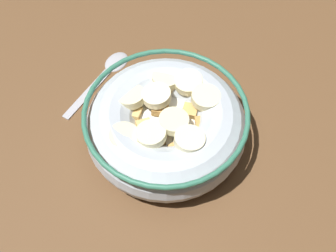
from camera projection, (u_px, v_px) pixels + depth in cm
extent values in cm
cube|color=brown|center=(168.00, 143.00, 52.49)|extent=(114.12, 114.12, 2.00)
cylinder|color=#B2BCC6|center=(168.00, 138.00, 51.39)|extent=(10.34, 10.34, 0.60)
torus|color=#B2BCC6|center=(168.00, 126.00, 49.04)|extent=(18.79, 18.79, 6.18)
torus|color=#337259|center=(168.00, 112.00, 46.69)|extent=(18.83, 18.83, 0.60)
cylinder|color=white|center=(168.00, 122.00, 48.31)|extent=(15.09, 15.09, 0.40)
cube|color=tan|center=(141.00, 81.00, 50.83)|extent=(2.41, 2.41, 0.80)
cube|color=#AD7F42|center=(162.00, 109.00, 48.45)|extent=(2.13, 2.05, 1.02)
cube|color=#B78947|center=(187.00, 82.00, 50.41)|extent=(2.43, 2.44, 0.86)
cube|color=#AD7F42|center=(205.00, 124.00, 47.43)|extent=(1.85, 1.88, 0.85)
cube|color=tan|center=(119.00, 110.00, 48.23)|extent=(2.11, 2.11, 0.78)
cube|color=#B78947|center=(180.00, 149.00, 45.73)|extent=(2.33, 2.37, 0.98)
cube|color=#AD7F42|center=(137.00, 162.00, 44.78)|extent=(2.22, 2.23, 0.81)
cube|color=#AD7F42|center=(156.00, 158.00, 45.05)|extent=(2.16, 2.09, 1.01)
cube|color=tan|center=(174.00, 122.00, 47.63)|extent=(2.21, 2.23, 0.88)
cube|color=tan|center=(210.00, 149.00, 45.69)|extent=(2.39, 2.41, 0.92)
cube|color=#B78947|center=(209.00, 107.00, 48.49)|extent=(2.10, 2.13, 0.88)
cube|color=tan|center=(192.00, 111.00, 48.42)|extent=(2.16, 2.20, 0.93)
cube|color=tan|center=(147.00, 127.00, 47.28)|extent=(2.27, 2.32, 0.99)
cube|color=tan|center=(164.00, 89.00, 49.88)|extent=(2.44, 2.44, 0.81)
cube|color=#B78947|center=(169.00, 165.00, 44.50)|extent=(2.15, 2.14, 0.80)
cube|color=tan|center=(136.00, 113.00, 48.37)|extent=(2.23, 2.18, 0.98)
cube|color=tan|center=(196.00, 144.00, 46.08)|extent=(2.45, 2.43, 0.97)
cube|color=#B78947|center=(158.00, 139.00, 46.30)|extent=(2.18, 2.20, 0.86)
cube|color=tan|center=(121.00, 92.00, 49.76)|extent=(2.46, 2.46, 0.87)
cylinder|color=#F4EABC|center=(192.00, 140.00, 44.66)|extent=(4.53, 4.56, 1.34)
cylinder|color=beige|center=(153.00, 134.00, 45.17)|extent=(3.85, 3.86, 1.41)
cylinder|color=beige|center=(191.00, 82.00, 49.21)|extent=(4.17, 4.17, 1.37)
cylinder|color=#F9EFC6|center=(159.00, 96.00, 47.99)|extent=(4.07, 4.08, 1.51)
cylinder|color=beige|center=(164.00, 79.00, 49.68)|extent=(4.79, 4.79, 1.35)
cylinder|color=beige|center=(126.00, 137.00, 45.40)|extent=(4.39, 4.46, 1.52)
cylinder|color=beige|center=(176.00, 121.00, 46.02)|extent=(4.06, 4.08, 1.23)
cylinder|color=beige|center=(133.00, 97.00, 48.31)|extent=(3.72, 3.72, 1.68)
cylinder|color=beige|center=(208.00, 98.00, 47.90)|extent=(4.62, 4.64, 1.23)
ellipsoid|color=#A5A5AD|center=(118.00, 60.00, 58.01)|extent=(4.81, 4.48, 0.80)
cube|color=#A5A5AD|center=(89.00, 93.00, 55.21)|extent=(8.29, 5.78, 0.36)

